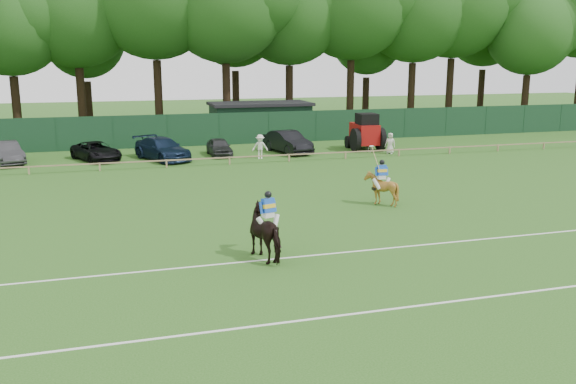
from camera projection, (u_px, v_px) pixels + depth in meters
name	position (u px, v px, depth m)	size (l,w,h in m)	color
ground	(298.00, 248.00, 22.07)	(160.00, 160.00, 0.00)	#1E4C14
horse_dark	(268.00, 232.00, 20.75)	(0.99, 2.17, 1.83)	black
horse_chestnut	(381.00, 188.00, 28.36)	(1.25, 1.40, 1.55)	brown
sedan_grey	(6.00, 153.00, 39.19)	(1.54, 4.42, 1.46)	#303033
suv_black	(96.00, 151.00, 40.59)	(2.06, 4.46, 1.24)	black
sedan_navy	(162.00, 149.00, 40.79)	(2.08, 5.12, 1.49)	#111F37
hatch_grey	(219.00, 147.00, 42.58)	(1.45, 3.60, 1.23)	#2F3032
estate_black	(288.00, 142.00, 43.86)	(1.66, 4.76, 1.57)	black
spectator_left	(260.00, 147.00, 41.25)	(1.06, 0.61, 1.64)	silver
spectator_mid	(370.00, 141.00, 44.27)	(0.96, 0.40, 1.64)	silver
spectator_right	(390.00, 143.00, 43.40)	(0.73, 0.47, 1.49)	silver
rider_dark	(268.00, 210.00, 20.57)	(0.92, 0.51, 1.41)	silver
rider_chestnut	(382.00, 173.00, 28.19)	(0.94, 0.59, 2.05)	silver
pitch_lines	(332.00, 281.00, 18.79)	(60.00, 5.10, 0.01)	silver
pitch_rail	(214.00, 158.00, 38.83)	(62.10, 0.10, 0.50)	#997F5B
perimeter_fence	(194.00, 130.00, 47.08)	(92.08, 0.08, 2.50)	#14351E
utility_shed	(260.00, 120.00, 51.49)	(8.40, 4.40, 3.04)	#14331E
tree_row	(204.00, 133.00, 55.40)	(96.00, 12.00, 21.00)	#26561C
tractor	(365.00, 133.00, 45.04)	(2.37, 3.36, 2.73)	maroon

